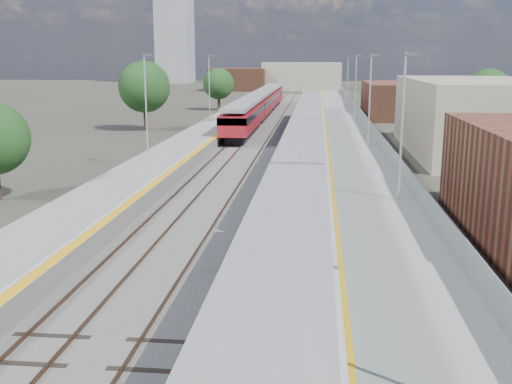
# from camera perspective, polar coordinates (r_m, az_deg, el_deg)

# --- Properties ---
(ground) EXTENTS (320.00, 320.00, 0.00)m
(ground) POSITION_cam_1_polar(r_m,az_deg,el_deg) (59.60, 3.60, 4.71)
(ground) COLOR #47443A
(ground) RESTS_ON ground
(ballast_bed) EXTENTS (10.50, 155.00, 0.06)m
(ballast_bed) POSITION_cam_1_polar(r_m,az_deg,el_deg) (62.20, 1.62, 5.10)
(ballast_bed) COLOR #565451
(ballast_bed) RESTS_ON ground
(tracks) EXTENTS (8.96, 160.00, 0.17)m
(tracks) POSITION_cam_1_polar(r_m,az_deg,el_deg) (63.81, 2.27, 5.35)
(tracks) COLOR #4C3323
(tracks) RESTS_ON ground
(platform_right) EXTENTS (4.70, 155.00, 8.52)m
(platform_right) POSITION_cam_1_polar(r_m,az_deg,el_deg) (62.03, 8.60, 5.41)
(platform_right) COLOR slate
(platform_right) RESTS_ON ground
(platform_left) EXTENTS (4.30, 155.00, 8.52)m
(platform_left) POSITION_cam_1_polar(r_m,az_deg,el_deg) (62.99, -4.59, 5.60)
(platform_left) COLOR slate
(platform_left) RESTS_ON ground
(buildings) EXTENTS (72.00, 185.50, 40.00)m
(buildings) POSITION_cam_1_polar(r_m,az_deg,el_deg) (149.01, -2.07, 13.63)
(buildings) COLOR brown
(buildings) RESTS_ON ground
(green_train) EXTENTS (2.83, 78.94, 3.12)m
(green_train) POSITION_cam_1_polar(r_m,az_deg,el_deg) (45.55, 4.81, 5.02)
(green_train) COLOR black
(green_train) RESTS_ON ground
(red_train) EXTENTS (2.78, 56.44, 3.51)m
(red_train) POSITION_cam_1_polar(r_m,az_deg,el_deg) (83.05, 0.46, 8.43)
(red_train) COLOR black
(red_train) RESTS_ON ground
(tree_b) EXTENTS (5.84, 5.84, 7.91)m
(tree_b) POSITION_cam_1_polar(r_m,az_deg,el_deg) (70.14, -10.59, 9.81)
(tree_b) COLOR #382619
(tree_b) RESTS_ON ground
(tree_c) EXTENTS (4.89, 4.89, 6.63)m
(tree_c) POSITION_cam_1_polar(r_m,az_deg,el_deg) (96.54, -3.58, 10.25)
(tree_c) COLOR #382619
(tree_c) RESTS_ON ground
(tree_d) EXTENTS (5.19, 5.19, 7.03)m
(tree_d) POSITION_cam_1_polar(r_m,az_deg,el_deg) (75.31, 21.24, 8.94)
(tree_d) COLOR #382619
(tree_d) RESTS_ON ground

